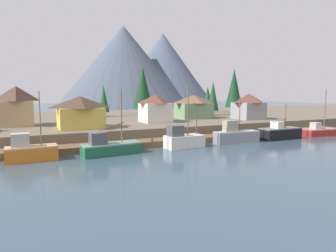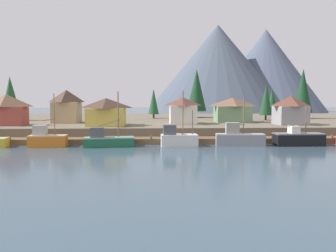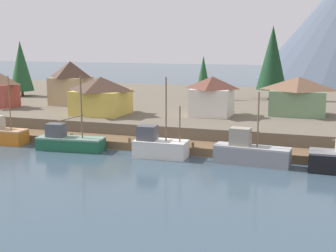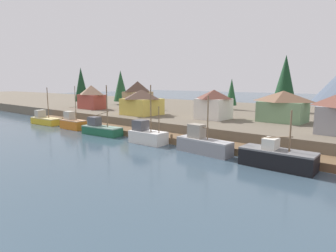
{
  "view_description": "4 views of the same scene",
  "coord_description": "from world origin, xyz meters",
  "px_view_note": "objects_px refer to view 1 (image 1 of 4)",
  "views": [
    {
      "loc": [
        -21.18,
        -41.79,
        8.6
      ],
      "look_at": [
        -0.62,
        1.4,
        3.19
      ],
      "focal_mm": 31.41,
      "sensor_mm": 36.0,
      "label": 1
    },
    {
      "loc": [
        -3.49,
        -58.08,
        8.14
      ],
      "look_at": [
        -0.99,
        1.6,
        3.12
      ],
      "focal_mm": 36.3,
      "sensor_mm": 36.0,
      "label": 2
    },
    {
      "loc": [
        18.23,
        -50.41,
        13.07
      ],
      "look_at": [
        0.61,
        1.25,
        3.13
      ],
      "focal_mm": 49.52,
      "sensor_mm": 36.0,
      "label": 3
    },
    {
      "loc": [
        32.02,
        -33.98,
        9.72
      ],
      "look_at": [
        1.65,
        2.14,
        2.44
      ],
      "focal_mm": 30.77,
      "sensor_mm": 36.0,
      "label": 4
    }
  ],
  "objects_px": {
    "house_white": "(155,108)",
    "house_green": "(194,106)",
    "conifer_near_right": "(213,96)",
    "conifer_centre": "(104,99)",
    "house_tan": "(17,106)",
    "house_grey": "(249,106)",
    "fishing_boat_grey": "(236,135)",
    "conifer_back_left": "(143,87)",
    "house_yellow": "(80,112)",
    "fishing_boat_white": "(183,140)",
    "fishing_boat_red": "(320,131)",
    "conifer_back_right": "(234,88)",
    "fishing_boat_black": "(280,133)",
    "conifer_near_left": "(208,96)",
    "fishing_boat_green": "(110,147)",
    "fishing_boat_orange": "(30,151)"
  },
  "relations": [
    {
      "from": "house_white",
      "to": "house_green",
      "type": "distance_m",
      "value": 12.57
    },
    {
      "from": "conifer_near_right",
      "to": "conifer_centre",
      "type": "xyz_separation_m",
      "value": [
        -28.05,
        8.24,
        -0.59
      ]
    },
    {
      "from": "house_tan",
      "to": "house_grey",
      "type": "bearing_deg",
      "value": -8.63
    },
    {
      "from": "fishing_boat_grey",
      "to": "conifer_back_left",
      "type": "xyz_separation_m",
      "value": [
        -2.33,
        39.04,
        8.88
      ]
    },
    {
      "from": "house_yellow",
      "to": "conifer_back_left",
      "type": "relative_size",
      "value": 0.57
    },
    {
      "from": "fishing_boat_white",
      "to": "fishing_boat_red",
      "type": "height_order",
      "value": "fishing_boat_red"
    },
    {
      "from": "fishing_boat_white",
      "to": "house_white",
      "type": "xyz_separation_m",
      "value": [
        2.26,
        16.4,
        4.1
      ]
    },
    {
      "from": "conifer_back_right",
      "to": "house_grey",
      "type": "bearing_deg",
      "value": -119.64
    },
    {
      "from": "fishing_boat_black",
      "to": "house_tan",
      "type": "bearing_deg",
      "value": 154.19
    },
    {
      "from": "house_tan",
      "to": "conifer_centre",
      "type": "xyz_separation_m",
      "value": [
        19.54,
        14.71,
        0.83
      ]
    },
    {
      "from": "conifer_back_right",
      "to": "conifer_centre",
      "type": "height_order",
      "value": "conifer_back_right"
    },
    {
      "from": "conifer_back_left",
      "to": "conifer_near_left",
      "type": "bearing_deg",
      "value": -2.66
    },
    {
      "from": "fishing_boat_green",
      "to": "house_tan",
      "type": "height_order",
      "value": "house_tan"
    },
    {
      "from": "house_green",
      "to": "conifer_back_left",
      "type": "height_order",
      "value": "conifer_back_left"
    },
    {
      "from": "fishing_boat_black",
      "to": "house_grey",
      "type": "xyz_separation_m",
      "value": [
        4.05,
        13.54,
        4.37
      ]
    },
    {
      "from": "conifer_near_right",
      "to": "fishing_boat_orange",
      "type": "bearing_deg",
      "value": -149.36
    },
    {
      "from": "house_green",
      "to": "conifer_near_left",
      "type": "height_order",
      "value": "conifer_near_left"
    },
    {
      "from": "fishing_boat_grey",
      "to": "house_white",
      "type": "xyz_separation_m",
      "value": [
        -8.18,
        16.19,
        4.09
      ]
    },
    {
      "from": "conifer_centre",
      "to": "house_grey",
      "type": "bearing_deg",
      "value": -37.54
    },
    {
      "from": "house_tan",
      "to": "house_white",
      "type": "bearing_deg",
      "value": -9.79
    },
    {
      "from": "fishing_boat_red",
      "to": "conifer_near_right",
      "type": "relative_size",
      "value": 1.02
    },
    {
      "from": "fishing_boat_black",
      "to": "conifer_centre",
      "type": "relative_size",
      "value": 1.02
    },
    {
      "from": "fishing_boat_green",
      "to": "conifer_near_left",
      "type": "relative_size",
      "value": 1.12
    },
    {
      "from": "fishing_boat_black",
      "to": "house_tan",
      "type": "xyz_separation_m",
      "value": [
        -44.15,
        20.85,
        5.09
      ]
    },
    {
      "from": "fishing_boat_red",
      "to": "house_grey",
      "type": "relative_size",
      "value": 1.49
    },
    {
      "from": "house_tan",
      "to": "conifer_centre",
      "type": "height_order",
      "value": "conifer_centre"
    },
    {
      "from": "house_tan",
      "to": "house_green",
      "type": "bearing_deg",
      "value": -0.16
    },
    {
      "from": "fishing_boat_orange",
      "to": "conifer_back_left",
      "type": "height_order",
      "value": "conifer_back_left"
    },
    {
      "from": "house_grey",
      "to": "house_white",
      "type": "height_order",
      "value": "house_grey"
    },
    {
      "from": "conifer_near_right",
      "to": "fishing_boat_black",
      "type": "bearing_deg",
      "value": -97.18
    },
    {
      "from": "house_yellow",
      "to": "conifer_back_left",
      "type": "bearing_deg",
      "value": 51.12
    },
    {
      "from": "conifer_near_left",
      "to": "conifer_back_right",
      "type": "bearing_deg",
      "value": -32.73
    },
    {
      "from": "fishing_boat_grey",
      "to": "conifer_back_left",
      "type": "bearing_deg",
      "value": 97.43
    },
    {
      "from": "fishing_boat_grey",
      "to": "fishing_boat_red",
      "type": "height_order",
      "value": "fishing_boat_red"
    },
    {
      "from": "fishing_boat_white",
      "to": "fishing_boat_grey",
      "type": "bearing_deg",
      "value": -0.9
    },
    {
      "from": "fishing_boat_white",
      "to": "fishing_boat_grey",
      "type": "relative_size",
      "value": 1.12
    },
    {
      "from": "fishing_boat_red",
      "to": "house_white",
      "type": "distance_m",
      "value": 33.71
    },
    {
      "from": "fishing_boat_black",
      "to": "house_tan",
      "type": "distance_m",
      "value": 49.09
    },
    {
      "from": "fishing_boat_black",
      "to": "conifer_near_right",
      "type": "relative_size",
      "value": 0.9
    },
    {
      "from": "fishing_boat_white",
      "to": "conifer_centre",
      "type": "relative_size",
      "value": 1.15
    },
    {
      "from": "house_tan",
      "to": "fishing_boat_grey",
      "type": "bearing_deg",
      "value": -31.27
    },
    {
      "from": "fishing_boat_white",
      "to": "fishing_boat_black",
      "type": "height_order",
      "value": "fishing_boat_white"
    },
    {
      "from": "conifer_back_left",
      "to": "conifer_near_right",
      "type": "bearing_deg",
      "value": -36.83
    },
    {
      "from": "house_tan",
      "to": "conifer_near_left",
      "type": "relative_size",
      "value": 0.9
    },
    {
      "from": "conifer_back_left",
      "to": "conifer_centre",
      "type": "relative_size",
      "value": 1.68
    },
    {
      "from": "fishing_boat_grey",
      "to": "conifer_centre",
      "type": "xyz_separation_m",
      "value": [
        -14.48,
        35.36,
        5.77
      ]
    },
    {
      "from": "fishing_boat_black",
      "to": "conifer_centre",
      "type": "distance_m",
      "value": 43.65
    },
    {
      "from": "fishing_boat_white",
      "to": "fishing_boat_black",
      "type": "xyz_separation_m",
      "value": [
        20.57,
        0.01,
        -0.14
      ]
    },
    {
      "from": "fishing_boat_white",
      "to": "house_white",
      "type": "distance_m",
      "value": 17.05
    },
    {
      "from": "fishing_boat_white",
      "to": "house_green",
      "type": "bearing_deg",
      "value": 53.87
    }
  ]
}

